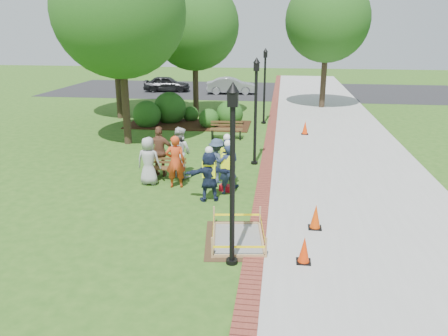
# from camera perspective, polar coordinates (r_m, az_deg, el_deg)

# --- Properties ---
(ground) EXTENTS (100.00, 100.00, 0.00)m
(ground) POSITION_cam_1_polar(r_m,az_deg,el_deg) (13.42, -2.81, -5.54)
(ground) COLOR #285116
(ground) RESTS_ON ground
(sidewalk) EXTENTS (6.00, 60.00, 0.02)m
(sidewalk) POSITION_cam_1_polar(r_m,az_deg,el_deg) (22.90, 14.26, 3.88)
(sidewalk) COLOR #9E9E99
(sidewalk) RESTS_ON ground
(brick_edging) EXTENTS (0.50, 60.00, 0.03)m
(brick_edging) POSITION_cam_1_polar(r_m,az_deg,el_deg) (22.74, 6.09, 4.25)
(brick_edging) COLOR maroon
(brick_edging) RESTS_ON ground
(mulch_bed) EXTENTS (7.00, 3.00, 0.05)m
(mulch_bed) POSITION_cam_1_polar(r_m,az_deg,el_deg) (25.24, -4.65, 5.66)
(mulch_bed) COLOR #381E0F
(mulch_bed) RESTS_ON ground
(parking_lot) EXTENTS (36.00, 12.00, 0.01)m
(parking_lot) POSITION_cam_1_polar(r_m,az_deg,el_deg) (39.53, 4.31, 10.07)
(parking_lot) COLOR black
(parking_lot) RESTS_ON ground
(wet_concrete_pad) EXTENTS (1.99, 2.50, 0.55)m
(wet_concrete_pad) POSITION_cam_1_polar(r_m,az_deg,el_deg) (11.54, 1.83, -8.33)
(wet_concrete_pad) COLOR #47331E
(wet_concrete_pad) RESTS_ON ground
(bench_near) EXTENTS (1.46, 0.55, 0.78)m
(bench_near) POSITION_cam_1_polar(r_m,az_deg,el_deg) (16.13, -7.57, -0.65)
(bench_near) COLOR brown
(bench_near) RESTS_ON ground
(bench_far) EXTENTS (1.64, 0.63, 0.87)m
(bench_far) POSITION_cam_1_polar(r_m,az_deg,el_deg) (21.91, 0.30, 4.53)
(bench_far) COLOR brown
(bench_far) RESTS_ON ground
(cone_front) EXTENTS (0.35, 0.35, 0.68)m
(cone_front) POSITION_cam_1_polar(r_m,az_deg,el_deg) (10.62, 10.42, -10.54)
(cone_front) COLOR black
(cone_front) RESTS_ON ground
(cone_back) EXTENTS (0.37, 0.37, 0.72)m
(cone_back) POSITION_cam_1_polar(r_m,az_deg,el_deg) (12.35, 11.87, -6.31)
(cone_back) COLOR black
(cone_back) RESTS_ON ground
(cone_far) EXTENTS (0.37, 0.37, 0.73)m
(cone_far) POSITION_cam_1_polar(r_m,az_deg,el_deg) (23.17, 10.54, 5.15)
(cone_far) COLOR black
(cone_far) RESTS_ON ground
(toolbox) EXTENTS (0.50, 0.38, 0.22)m
(toolbox) POSITION_cam_1_polar(r_m,az_deg,el_deg) (14.90, 0.28, -2.63)
(toolbox) COLOR #A80C1A
(toolbox) RESTS_ON ground
(lamp_near) EXTENTS (0.28, 0.28, 4.26)m
(lamp_near) POSITION_cam_1_polar(r_m,az_deg,el_deg) (9.59, 1.11, 0.61)
(lamp_near) COLOR black
(lamp_near) RESTS_ON ground
(lamp_mid) EXTENTS (0.28, 0.28, 4.26)m
(lamp_mid) POSITION_cam_1_polar(r_m,az_deg,el_deg) (17.37, 4.16, 8.38)
(lamp_mid) COLOR black
(lamp_mid) RESTS_ON ground
(lamp_far) EXTENTS (0.28, 0.28, 4.26)m
(lamp_far) POSITION_cam_1_polar(r_m,az_deg,el_deg) (25.29, 5.34, 11.32)
(lamp_far) COLOR black
(lamp_far) RESTS_ON ground
(tree_left) EXTENTS (5.91, 5.91, 8.98)m
(tree_left) POSITION_cam_1_polar(r_m,az_deg,el_deg) (20.96, -13.52, 19.29)
(tree_left) COLOR #3D2D1E
(tree_left) RESTS_ON ground
(tree_back) EXTENTS (5.31, 5.31, 8.13)m
(tree_back) POSITION_cam_1_polar(r_m,az_deg,el_deg) (27.22, -3.88, 18.11)
(tree_back) COLOR #3D2D1E
(tree_back) RESTS_ON ground
(tree_right) EXTENTS (5.57, 5.57, 8.61)m
(tree_right) POSITION_cam_1_polar(r_m,az_deg,el_deg) (31.23, 13.38, 18.29)
(tree_right) COLOR #3D2D1E
(tree_right) RESTS_ON ground
(tree_far) EXTENTS (6.78, 6.78, 10.23)m
(tree_far) POSITION_cam_1_polar(r_m,az_deg,el_deg) (27.49, -14.40, 20.48)
(tree_far) COLOR #3D2D1E
(tree_far) RESTS_ON ground
(shrub_a) EXTENTS (1.58, 1.58, 1.58)m
(shrub_a) POSITION_cam_1_polar(r_m,az_deg,el_deg) (25.20, -9.95, 5.38)
(shrub_a) COLOR #1C4C15
(shrub_a) RESTS_ON ground
(shrub_b) EXTENTS (1.92, 1.92, 1.92)m
(shrub_b) POSITION_cam_1_polar(r_m,az_deg,el_deg) (26.15, -7.04, 5.97)
(shrub_b) COLOR #1C4C15
(shrub_b) RESTS_ON ground
(shrub_c) EXTENTS (1.13, 1.13, 1.13)m
(shrub_c) POSITION_cam_1_polar(r_m,az_deg,el_deg) (24.61, -1.97, 5.35)
(shrub_c) COLOR #1C4C15
(shrub_c) RESTS_ON ground
(shrub_d) EXTENTS (1.53, 1.53, 1.53)m
(shrub_d) POSITION_cam_1_polar(r_m,az_deg,el_deg) (25.11, 0.74, 5.61)
(shrub_d) COLOR #1C4C15
(shrub_d) RESTS_ON ground
(shrub_e) EXTENTS (0.94, 0.94, 0.94)m
(shrub_e) POSITION_cam_1_polar(r_m,az_deg,el_deg) (26.41, -4.33, 6.17)
(shrub_e) COLOR #1C4C15
(shrub_e) RESTS_ON ground
(casual_person_a) EXTENTS (0.57, 0.38, 1.71)m
(casual_person_a) POSITION_cam_1_polar(r_m,az_deg,el_deg) (15.57, -9.82, 0.91)
(casual_person_a) COLOR #9A9A9A
(casual_person_a) RESTS_ON ground
(casual_person_b) EXTENTS (0.65, 0.48, 1.84)m
(casual_person_b) POSITION_cam_1_polar(r_m,az_deg,el_deg) (15.12, -6.37, 0.81)
(casual_person_b) COLOR red
(casual_person_b) RESTS_ON ground
(casual_person_c) EXTENTS (0.71, 0.63, 1.88)m
(casual_person_c) POSITION_cam_1_polar(r_m,az_deg,el_deg) (16.21, -5.77, 2.07)
(casual_person_c) COLOR silver
(casual_person_c) RESTS_ON ground
(casual_person_d) EXTENTS (0.62, 0.41, 1.89)m
(casual_person_d) POSITION_cam_1_polar(r_m,az_deg,el_deg) (16.35, -8.35, 2.12)
(casual_person_d) COLOR brown
(casual_person_d) RESTS_ON ground
(casual_person_e) EXTENTS (0.61, 0.59, 1.61)m
(casual_person_e) POSITION_cam_1_polar(r_m,az_deg,el_deg) (15.53, -0.91, 0.94)
(casual_person_e) COLOR #2F3C53
(casual_person_e) RESTS_ON ground
(hivis_worker_a) EXTENTS (0.60, 0.47, 1.80)m
(hivis_worker_a) POSITION_cam_1_polar(r_m,az_deg,el_deg) (13.86, -1.94, -0.78)
(hivis_worker_a) COLOR #1B2447
(hivis_worker_a) RESTS_ON ground
(hivis_worker_b) EXTENTS (0.65, 0.57, 1.85)m
(hivis_worker_b) POSITION_cam_1_polar(r_m,az_deg,el_deg) (14.43, 0.50, 0.09)
(hivis_worker_b) COLOR #1A2A44
(hivis_worker_b) RESTS_ON ground
(hivis_worker_c) EXTENTS (0.57, 0.37, 1.90)m
(hivis_worker_c) POSITION_cam_1_polar(r_m,az_deg,el_deg) (15.05, 0.39, 0.92)
(hivis_worker_c) COLOR #162439
(hivis_worker_c) RESTS_ON ground
(parked_car_a) EXTENTS (2.42, 4.70, 1.47)m
(parked_car_a) POSITION_cam_1_polar(r_m,az_deg,el_deg) (39.06, -7.44, 9.87)
(parked_car_a) COLOR black
(parked_car_a) RESTS_ON ground
(parked_car_b) EXTENTS (2.41, 4.71, 1.48)m
(parked_car_b) POSITION_cam_1_polar(r_m,az_deg,el_deg) (37.40, 0.96, 9.66)
(parked_car_b) COLOR #9D9DA2
(parked_car_b) RESTS_ON ground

